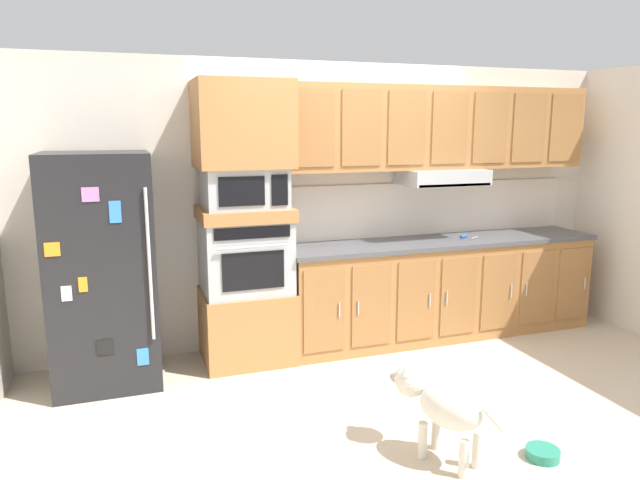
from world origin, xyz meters
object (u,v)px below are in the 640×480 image
at_px(screwdriver, 464,236).
at_px(built_in_oven, 245,255).
at_px(refrigerator, 102,270).
at_px(dog, 441,403).
at_px(microwave, 244,188).
at_px(dog_food_bowl, 543,453).

bearing_deg(screwdriver, built_in_oven, 179.81).
relative_size(refrigerator, dog, 2.39).
relative_size(refrigerator, built_in_oven, 2.51).
height_order(microwave, screwdriver, microwave).
bearing_deg(refrigerator, screwdriver, 1.09).
distance_m(microwave, dog_food_bowl, 2.84).
bearing_deg(refrigerator, dog, -43.72).
bearing_deg(refrigerator, dog_food_bowl, -39.21).
xyz_separation_m(microwave, dog, (0.76, -1.85, -1.11)).
distance_m(built_in_oven, microwave, 0.56).
height_order(microwave, dog_food_bowl, microwave).
relative_size(refrigerator, microwave, 2.73).
xyz_separation_m(refrigerator, dog, (1.87, -1.78, -0.53)).
relative_size(dog, dog_food_bowl, 3.68).
bearing_deg(built_in_oven, dog_food_bowl, -57.03).
distance_m(microwave, screwdriver, 2.14).
bearing_deg(dog_food_bowl, built_in_oven, 122.97).
xyz_separation_m(microwave, screwdriver, (2.08, -0.01, -0.53)).
bearing_deg(microwave, built_in_oven, 179.23).
distance_m(microwave, dog, 2.29).
xyz_separation_m(microwave, dog_food_bowl, (1.34, -2.06, -1.43)).
height_order(refrigerator, dog_food_bowl, refrigerator).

